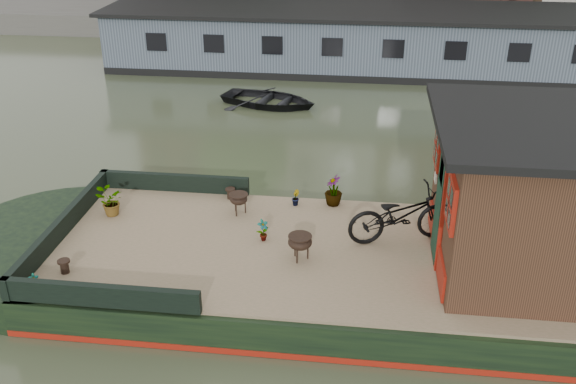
# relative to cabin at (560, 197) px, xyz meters

# --- Properties ---
(ground) EXTENTS (120.00, 120.00, 0.00)m
(ground) POSITION_rel_cabin_xyz_m (-2.19, 0.00, -1.88)
(ground) COLOR #303824
(ground) RESTS_ON ground
(houseboat_hull) EXTENTS (14.01, 4.02, 0.60)m
(houseboat_hull) POSITION_rel_cabin_xyz_m (-3.52, 0.00, -1.60)
(houseboat_hull) COLOR black
(houseboat_hull) RESTS_ON ground
(houseboat_deck) EXTENTS (11.80, 3.80, 0.05)m
(houseboat_deck) POSITION_rel_cabin_xyz_m (-2.19, 0.00, -1.25)
(houseboat_deck) COLOR #93755B
(houseboat_deck) RESTS_ON houseboat_hull
(bow_bulwark) EXTENTS (3.00, 4.00, 0.35)m
(bow_bulwark) POSITION_rel_cabin_xyz_m (-7.25, 0.00, -1.05)
(bow_bulwark) COLOR black
(bow_bulwark) RESTS_ON houseboat_deck
(cabin) EXTENTS (4.00, 3.50, 2.42)m
(cabin) POSITION_rel_cabin_xyz_m (0.00, 0.00, 0.00)
(cabin) COLOR black
(cabin) RESTS_ON houseboat_deck
(bicycle) EXTENTS (1.96, 1.20, 0.97)m
(bicycle) POSITION_rel_cabin_xyz_m (-2.32, 0.51, -0.74)
(bicycle) COLOR black
(bicycle) RESTS_ON houseboat_deck
(potted_plant_a) EXTENTS (0.25, 0.24, 0.40)m
(potted_plant_a) POSITION_rel_cabin_xyz_m (-4.63, 0.20, -1.03)
(potted_plant_a) COLOR maroon
(potted_plant_a) RESTS_ON houseboat_deck
(potted_plant_b) EXTENTS (0.15, 0.18, 0.30)m
(potted_plant_b) POSITION_rel_cabin_xyz_m (-4.23, 1.60, -1.08)
(potted_plant_b) COLOR brown
(potted_plant_b) RESTS_ON houseboat_deck
(potted_plant_c) EXTENTS (0.61, 0.57, 0.53)m
(potted_plant_c) POSITION_rel_cabin_xyz_m (-7.55, 0.77, -0.96)
(potted_plant_c) COLOR #A23D2F
(potted_plant_c) RESTS_ON houseboat_deck
(potted_plant_d) EXTENTS (0.39, 0.39, 0.59)m
(potted_plant_d) POSITION_rel_cabin_xyz_m (-3.52, 1.70, -0.93)
(potted_plant_d) COLOR brown
(potted_plant_d) RESTS_ON houseboat_deck
(potted_plant_e) EXTENTS (0.19, 0.18, 0.30)m
(potted_plant_e) POSITION_rel_cabin_xyz_m (-7.79, -1.70, -1.08)
(potted_plant_e) COLOR #974E2C
(potted_plant_e) RESTS_ON houseboat_deck
(brazier_front) EXTENTS (0.53, 0.53, 0.44)m
(brazier_front) POSITION_rel_cabin_xyz_m (-3.94, -0.31, -1.01)
(brazier_front) COLOR black
(brazier_front) RESTS_ON houseboat_deck
(brazier_rear) EXTENTS (0.49, 0.49, 0.40)m
(brazier_rear) POSITION_rel_cabin_xyz_m (-5.23, 1.12, -1.03)
(brazier_rear) COLOR black
(brazier_rear) RESTS_ON houseboat_deck
(bollard_port) EXTENTS (0.19, 0.19, 0.22)m
(bollard_port) POSITION_rel_cabin_xyz_m (-5.51, 1.70, -1.12)
(bollard_port) COLOR black
(bollard_port) RESTS_ON houseboat_deck
(bollard_stbd) EXTENTS (0.20, 0.20, 0.22)m
(bollard_stbd) POSITION_rel_cabin_xyz_m (-7.57, -1.16, -1.12)
(bollard_stbd) COLOR black
(bollard_stbd) RESTS_ON houseboat_deck
(dinghy) EXTENTS (3.44, 2.86, 0.61)m
(dinghy) POSITION_rel_cabin_xyz_m (-5.91, 9.35, -1.57)
(dinghy) COLOR black
(dinghy) RESTS_ON ground
(far_houseboat) EXTENTS (20.40, 4.40, 2.11)m
(far_houseboat) POSITION_rel_cabin_xyz_m (-2.19, 14.00, -0.91)
(far_houseboat) COLOR slate
(far_houseboat) RESTS_ON ground
(quay) EXTENTS (60.00, 6.00, 0.90)m
(quay) POSITION_rel_cabin_xyz_m (-2.19, 20.50, -1.43)
(quay) COLOR #47443F
(quay) RESTS_ON ground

